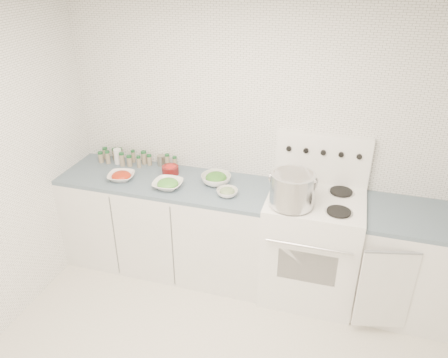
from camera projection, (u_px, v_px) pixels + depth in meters
room_walls at (211, 190)px, 2.27m from camera, size 3.54×3.04×2.52m
counter_left at (168, 223)px, 4.00m from camera, size 1.85×0.62×0.90m
stove at (312, 243)px, 3.64m from camera, size 0.76×0.70×1.36m
counter_right at (416, 265)px, 3.46m from camera, size 0.89×0.72×0.90m
stock_pot at (292, 188)px, 3.27m from camera, size 0.36×0.34×0.26m
bowl_tomato at (121, 176)px, 3.78m from camera, size 0.27×0.27×0.08m
bowl_snowpea at (168, 184)px, 3.65m from camera, size 0.25×0.25×0.08m
bowl_broccoli at (216, 179)px, 3.71m from camera, size 0.29×0.29×0.10m
bowl_zucchini at (227, 192)px, 3.53m from camera, size 0.23×0.23×0.07m
bowl_pepper at (170, 169)px, 3.87m from camera, size 0.15×0.15×0.09m
salt_canister at (118, 156)px, 4.06m from camera, size 0.09×0.09×0.14m
tin_can at (162, 160)px, 4.02m from camera, size 0.09×0.09×0.10m
spice_cluster at (130, 158)px, 4.05m from camera, size 0.76×0.16×0.13m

